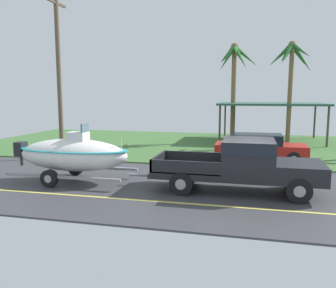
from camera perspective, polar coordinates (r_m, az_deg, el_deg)
name	(u,v)px	position (r m, az deg, el deg)	size (l,w,h in m)	color
ground	(244,153)	(20.82, 12.24, -1.45)	(36.00, 22.00, 0.11)	#38383D
pickup_truck_towing	(247,163)	(12.36, 12.83, -3.02)	(5.94, 2.10, 1.85)	black
boat_on_trailer	(73,154)	(14.06, -15.28, -1.65)	(5.71, 2.22, 2.28)	gray
parked_sedan_near	(259,148)	(18.40, 14.68, -0.62)	(4.50, 1.84, 1.38)	#B21E19
carport_awning	(271,105)	(26.20, 16.46, 6.19)	(7.30, 5.35, 2.78)	#4C4238
palm_tree_near_left	(234,66)	(25.27, 10.80, 12.35)	(2.86, 2.70, 6.92)	brown
palm_tree_far_left	(292,64)	(23.89, 19.54, 12.22)	(2.92, 2.94, 6.72)	brown
utility_pole	(59,74)	(19.43, -17.39, 10.91)	(0.24, 1.80, 8.60)	brown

